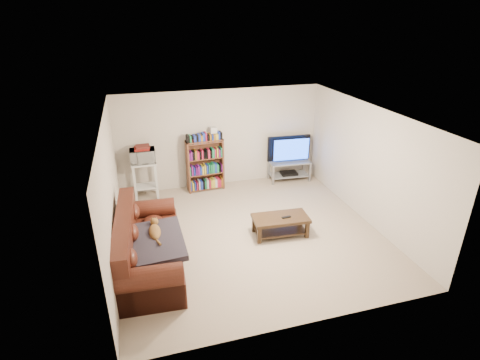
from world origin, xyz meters
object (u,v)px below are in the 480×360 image
object	(u,v)px
sofa	(145,250)
bookshelf	(205,164)
tv_stand	(289,167)
coffee_table	(280,222)

from	to	relation	value
sofa	bookshelf	distance (m)	3.22
sofa	bookshelf	xyz separation A→B (m)	(1.60, 2.78, 0.32)
sofa	tv_stand	xyz separation A→B (m)	(3.79, 2.74, 0.01)
tv_stand	bookshelf	distance (m)	2.22
sofa	bookshelf	world-z (taller)	bookshelf
sofa	tv_stand	size ratio (longest dim) A/B	2.24
tv_stand	sofa	bearing A→B (deg)	-140.73
coffee_table	tv_stand	world-z (taller)	tv_stand
tv_stand	bookshelf	world-z (taller)	bookshelf
coffee_table	tv_stand	bearing A→B (deg)	67.58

